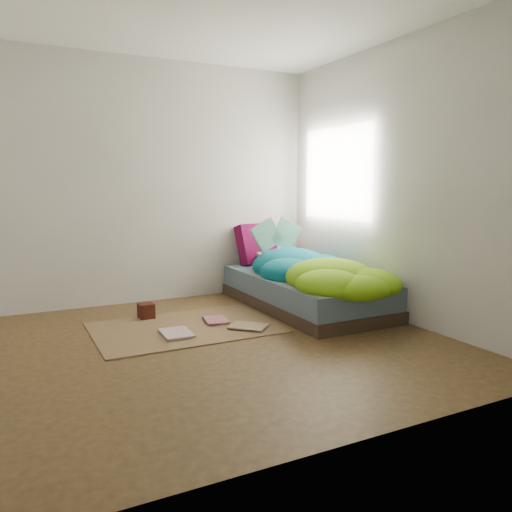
{
  "coord_description": "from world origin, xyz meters",
  "views": [
    {
      "loc": [
        -1.55,
        -3.61,
        1.28
      ],
      "look_at": [
        0.67,
        0.75,
        0.58
      ],
      "focal_mm": 35.0,
      "sensor_mm": 36.0,
      "label": 1
    }
  ],
  "objects": [
    {
      "name": "duvet",
      "position": [
        1.22,
        0.5,
        0.51
      ],
      "size": [
        0.96,
        1.84,
        0.34
      ],
      "primitive_type": null,
      "color": "#08657C",
      "rests_on": "bed"
    },
    {
      "name": "wooden_box",
      "position": [
        -0.38,
        1.01,
        0.08
      ],
      "size": [
        0.15,
        0.15,
        0.14
      ],
      "primitive_type": "cube",
      "rotation": [
        0.0,
        0.0,
        0.04
      ],
      "color": "#3A0F0D",
      "rests_on": "rug"
    },
    {
      "name": "rug",
      "position": [
        -0.15,
        0.55,
        0.01
      ],
      "size": [
        1.6,
        1.1,
        0.01
      ],
      "primitive_type": "cube",
      "color": "brown",
      "rests_on": "ground"
    },
    {
      "name": "floor_book_a",
      "position": [
        -0.42,
        0.36,
        0.02
      ],
      "size": [
        0.26,
        0.34,
        0.03
      ],
      "primitive_type": "imported",
      "rotation": [
        0.0,
        0.0,
        -0.05
      ],
      "color": "silver",
      "rests_on": "rug"
    },
    {
      "name": "open_book",
      "position": [
        1.15,
        1.2,
        0.83
      ],
      "size": [
        0.49,
        0.14,
        0.29
      ],
      "primitive_type": null,
      "rotation": [
        0.0,
        0.0,
        -0.08
      ],
      "color": "green",
      "rests_on": "duvet"
    },
    {
      "name": "ground",
      "position": [
        0.0,
        0.0,
        0.0
      ],
      "size": [
        3.5,
        3.5,
        0.0
      ],
      "primitive_type": "cube",
      "color": "#442E1A",
      "rests_on": "ground"
    },
    {
      "name": "pillow_floral",
      "position": [
        1.38,
        1.5,
        0.41
      ],
      "size": [
        0.69,
        0.48,
        0.14
      ],
      "primitive_type": "cube",
      "rotation": [
        0.0,
        0.0,
        0.13
      ],
      "color": "beige",
      "rests_on": "bed"
    },
    {
      "name": "floor_book_b",
      "position": [
        0.06,
        0.6,
        0.03
      ],
      "size": [
        0.25,
        0.31,
        0.03
      ],
      "primitive_type": "imported",
      "rotation": [
        0.0,
        0.0,
        -0.17
      ],
      "color": "#BE6D86",
      "rests_on": "rug"
    },
    {
      "name": "bed",
      "position": [
        1.22,
        0.72,
        0.17
      ],
      "size": [
        1.0,
        2.0,
        0.34
      ],
      "color": "#34251C",
      "rests_on": "ground"
    },
    {
      "name": "floor_book_c",
      "position": [
        0.26,
        0.18,
        0.02
      ],
      "size": [
        0.39,
        0.4,
        0.02
      ],
      "primitive_type": "imported",
      "rotation": [
        0.0,
        0.0,
        0.75
      ],
      "color": "tan",
      "rests_on": "rug"
    },
    {
      "name": "room_walls",
      "position": [
        0.01,
        0.01,
        1.63
      ],
      "size": [
        3.54,
        3.54,
        2.62
      ],
      "color": "silver",
      "rests_on": "ground"
    },
    {
      "name": "pillow_magenta",
      "position": [
        1.12,
        1.63,
        0.58
      ],
      "size": [
        0.49,
        0.23,
        0.47
      ],
      "primitive_type": "cube",
      "rotation": [
        0.0,
        0.0,
        0.18
      ],
      "color": "#430427",
      "rests_on": "bed"
    }
  ]
}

